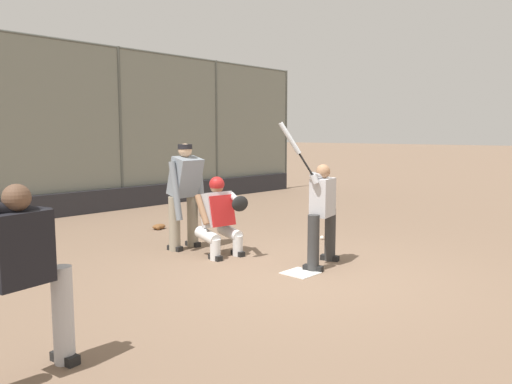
# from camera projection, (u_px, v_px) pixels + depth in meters

# --- Properties ---
(ground_plane) EXTENTS (160.00, 160.00, 0.00)m
(ground_plane) POSITION_uv_depth(u_px,v_px,m) (300.00, 273.00, 6.96)
(ground_plane) COLOR #7A604C
(home_plate_marker) EXTENTS (0.43, 0.43, 0.01)m
(home_plate_marker) POSITION_uv_depth(u_px,v_px,m) (300.00, 273.00, 6.96)
(home_plate_marker) COLOR white
(home_plate_marker) RESTS_ON ground_plane
(backstop_fence) EXTENTS (16.72, 0.08, 4.11)m
(backstop_fence) POSITION_uv_depth(u_px,v_px,m) (57.00, 124.00, 11.51)
(backstop_fence) COLOR #515651
(backstop_fence) RESTS_ON ground_plane
(padding_wall) EXTENTS (16.30, 0.18, 0.56)m
(padding_wall) POSITION_uv_depth(u_px,v_px,m) (63.00, 205.00, 11.66)
(padding_wall) COLOR #28282D
(padding_wall) RESTS_ON ground_plane
(bleachers_beyond) EXTENTS (11.65, 1.95, 1.16)m
(bleachers_beyond) POSITION_uv_depth(u_px,v_px,m) (9.00, 194.00, 12.92)
(bleachers_beyond) COLOR slate
(bleachers_beyond) RESTS_ON ground_plane
(batter_at_plate) EXTENTS (1.08, 0.56, 2.10)m
(batter_at_plate) POSITION_uv_depth(u_px,v_px,m) (322.00, 211.00, 7.27)
(batter_at_plate) COLOR #333333
(batter_at_plate) RESTS_ON ground_plane
(catcher_behind_plate) EXTENTS (0.69, 0.83, 1.26)m
(catcher_behind_plate) POSITION_uv_depth(u_px,v_px,m) (220.00, 215.00, 7.89)
(catcher_behind_plate) COLOR silver
(catcher_behind_plate) RESTS_ON ground_plane
(umpire_home) EXTENTS (0.72, 0.47, 1.78)m
(umpire_home) POSITION_uv_depth(u_px,v_px,m) (185.00, 193.00, 8.33)
(umpire_home) COLOR gray
(umpire_home) RESTS_ON ground_plane
(batter_on_deck) EXTENTS (1.08, 0.59, 2.16)m
(batter_on_deck) POSITION_uv_depth(u_px,v_px,m) (19.00, 275.00, 3.86)
(batter_on_deck) COLOR #B7B7BC
(batter_on_deck) RESTS_ON ground_plane
(fielding_glove_on_dirt) EXTENTS (0.29, 0.22, 0.11)m
(fielding_glove_on_dirt) POSITION_uv_depth(u_px,v_px,m) (159.00, 227.00, 10.16)
(fielding_glove_on_dirt) COLOR brown
(fielding_glove_on_dirt) RESTS_ON ground_plane
(baseball_loose) EXTENTS (0.07, 0.07, 0.07)m
(baseball_loose) POSITION_uv_depth(u_px,v_px,m) (322.00, 238.00, 9.16)
(baseball_loose) COLOR white
(baseball_loose) RESTS_ON ground_plane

